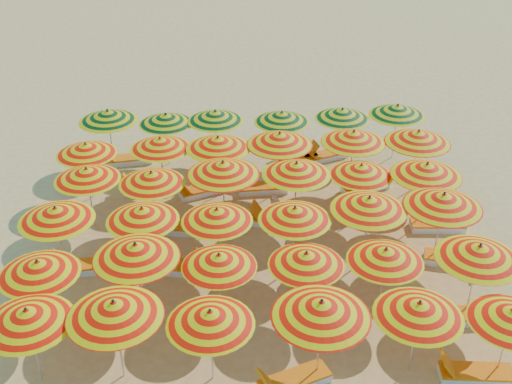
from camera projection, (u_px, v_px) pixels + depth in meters
ground at (257, 245)px, 19.71m from camera, size 120.00×120.00×0.00m
umbrella_0 at (27, 317)px, 14.08m from camera, size 2.11×2.11×2.19m
umbrella_1 at (114, 309)px, 14.10m from camera, size 2.62×2.62×2.33m
umbrella_2 at (210, 318)px, 14.13m from camera, size 2.15×2.15×2.13m
umbrella_3 at (321, 309)px, 14.04m from camera, size 2.67×2.67×2.38m
umbrella_4 at (419, 309)px, 14.31m from camera, size 2.43×2.43×2.17m
umbrella_5 at (512, 316)px, 14.28m from camera, size 2.57×2.57×2.06m
umbrella_6 at (38, 268)px, 15.65m from camera, size 2.31×2.31×2.14m
umbrella_7 at (136, 251)px, 15.94m from camera, size 2.78×2.78×2.35m
umbrella_8 at (219, 260)px, 16.05m from camera, size 2.13×2.13×2.05m
umbrella_9 at (306, 259)px, 16.08m from camera, size 2.48×2.48×2.07m
umbrella_10 at (386, 255)px, 16.17m from camera, size 2.18×2.18×2.09m
umbrella_11 at (479, 252)px, 15.96m from camera, size 2.86×2.86×2.30m
umbrella_12 at (56, 214)px, 17.60m from camera, size 2.64×2.64×2.23m
umbrella_13 at (142, 214)px, 17.69m from camera, size 2.49×2.49×2.16m
umbrella_14 at (217, 215)px, 17.72m from camera, size 2.62×2.62×2.13m
umbrella_15 at (295, 214)px, 17.70m from camera, size 2.08×2.08×2.18m
umbrella_16 at (369, 204)px, 17.92m from camera, size 2.86×2.86×2.31m
umbrella_17 at (443, 200)px, 17.96m from camera, size 2.79×2.79×2.38m
umbrella_18 at (87, 174)px, 19.65m from camera, size 2.66×2.66×2.16m
umbrella_19 at (152, 178)px, 19.47m from camera, size 2.51×2.51×2.15m
umbrella_20 at (223, 168)px, 19.54m from camera, size 2.62×2.62×2.39m
umbrella_21 at (296, 169)px, 19.74m from camera, size 2.40×2.40×2.28m
umbrella_22 at (361, 170)px, 19.95m from camera, size 2.26×2.26×2.12m
umbrella_23 at (427, 170)px, 19.59m from camera, size 2.90×2.90×2.33m
umbrella_24 at (86, 149)px, 21.18m from camera, size 2.39×2.39×2.13m
umbrella_25 at (160, 143)px, 21.45m from camera, size 2.64×2.64×2.17m
umbrella_26 at (218, 143)px, 21.24m from camera, size 2.34×2.34×2.30m
umbrella_27 at (280, 139)px, 21.34m from camera, size 2.83×2.83×2.37m
umbrella_28 at (354, 137)px, 21.56m from camera, size 2.59×2.59×2.33m
umbrella_29 at (418, 137)px, 21.49m from camera, size 2.23×2.23×2.36m
umbrella_30 at (108, 116)px, 23.15m from camera, size 2.19×2.19×2.28m
umbrella_31 at (166, 119)px, 23.30m from camera, size 2.59×2.59×2.10m
umbrella_32 at (215, 116)px, 23.36m from camera, size 2.67×2.67×2.18m
umbrella_33 at (282, 117)px, 23.32m from camera, size 2.47×2.47×2.16m
umbrella_34 at (342, 114)px, 23.61m from camera, size 2.45×2.45×2.14m
umbrella_35 at (397, 110)px, 23.69m from camera, size 2.51×2.51×2.23m
lounger_0 at (293, 381)px, 14.81m from camera, size 1.82×1.20×0.69m
lounger_1 at (474, 374)px, 15.01m from camera, size 1.78×0.73×0.69m
lounger_2 at (447, 316)px, 16.71m from camera, size 1.73×0.59×0.69m
lounger_3 at (83, 267)px, 18.52m from camera, size 1.79×0.76×0.69m
lounger_4 at (168, 266)px, 18.55m from camera, size 1.80×0.84×0.69m
lounger_5 at (455, 259)px, 18.82m from camera, size 1.82×1.01×0.69m
lounger_6 at (175, 227)px, 20.28m from camera, size 1.81×0.88×0.69m
lounger_7 at (276, 221)px, 20.59m from camera, size 1.82×1.03×0.69m
lounger_8 at (371, 213)px, 20.98m from camera, size 1.76×0.66×0.69m
lounger_9 at (439, 225)px, 20.38m from camera, size 1.76×0.67×0.69m
lounger_10 at (147, 188)px, 22.36m from camera, size 1.75×0.63×0.69m
lounger_11 at (203, 190)px, 22.27m from camera, size 1.82×1.23×0.69m
lounger_12 at (264, 188)px, 22.40m from camera, size 1.77×0.69×0.69m
lounger_13 at (364, 186)px, 22.48m from camera, size 1.82×1.20×0.69m
lounger_14 at (128, 159)px, 24.22m from camera, size 1.80×0.86×0.69m
lounger_15 at (296, 158)px, 24.35m from camera, size 1.82×0.99×0.69m
lounger_16 at (324, 156)px, 24.47m from camera, size 1.82×1.20×0.69m
beachgoer_a at (276, 211)px, 20.18m from camera, size 0.55×0.51×1.27m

